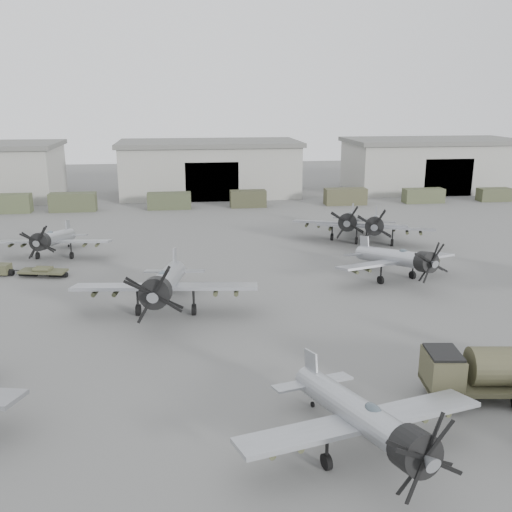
{
  "coord_description": "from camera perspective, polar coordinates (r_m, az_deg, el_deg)",
  "views": [
    {
      "loc": [
        -4.74,
        -31.6,
        15.44
      ],
      "look_at": [
        1.36,
        14.42,
        2.5
      ],
      "focal_mm": 40.0,
      "sensor_mm": 36.0,
      "label": 1
    }
  ],
  "objects": [
    {
      "name": "fuel_tanker",
      "position": [
        32.93,
        22.82,
        -10.45
      ],
      "size": [
        7.83,
        3.46,
        2.92
      ],
      "rotation": [
        0.0,
        0.0,
        -0.13
      ],
      "color": "#42402B",
      "rests_on": "ground"
    },
    {
      "name": "hangar_right",
      "position": [
        103.46,
        17.11,
        8.76
      ],
      "size": [
        29.0,
        14.8,
        8.7
      ],
      "color": "gray",
      "rests_on": "ground"
    },
    {
      "name": "support_truck_3",
      "position": [
        82.86,
        -8.67,
        5.48
      ],
      "size": [
        6.18,
        2.2,
        2.34
      ],
      "primitive_type": "cube",
      "color": "#3C432B",
      "rests_on": "ground"
    },
    {
      "name": "aircraft_far_0",
      "position": [
        59.38,
        -19.68,
        1.6
      ],
      "size": [
        11.22,
        10.1,
        4.46
      ],
      "rotation": [
        0.0,
        0.0,
        -0.11
      ],
      "color": "#92969A",
      "rests_on": "ground"
    },
    {
      "name": "support_truck_7",
      "position": [
        95.72,
        22.71,
        5.69
      ],
      "size": [
        4.97,
        2.2,
        1.97
      ],
      "primitive_type": "cube",
      "color": "#3F432B",
      "rests_on": "ground"
    },
    {
      "name": "support_truck_4",
      "position": [
        83.39,
        -0.81,
        5.75
      ],
      "size": [
        5.2,
        2.2,
        2.42
      ],
      "primitive_type": "cube",
      "color": "#373825",
      "rests_on": "ground"
    },
    {
      "name": "support_truck_6",
      "position": [
        90.52,
        16.39,
        5.81
      ],
      "size": [
        6.08,
        2.2,
        2.15
      ],
      "primitive_type": "cube",
      "color": "#43492F",
      "rests_on": "ground"
    },
    {
      "name": "support_truck_5",
      "position": [
        86.31,
        8.92,
        5.9
      ],
      "size": [
        6.18,
        2.2,
        2.43
      ],
      "primitive_type": "cube",
      "color": "#41402A",
      "rests_on": "ground"
    },
    {
      "name": "tug_trailer",
      "position": [
        55.43,
        -22.91,
        -1.28
      ],
      "size": [
        7.27,
        2.96,
        1.44
      ],
      "rotation": [
        0.0,
        0.0,
        -0.23
      ],
      "color": "#40412A",
      "rests_on": "ground"
    },
    {
      "name": "ground",
      "position": [
        35.49,
        0.9,
        -10.22
      ],
      "size": [
        220.0,
        220.0,
        0.0
      ],
      "primitive_type": "plane",
      "color": "#565654",
      "rests_on": "ground"
    },
    {
      "name": "aircraft_extra_354",
      "position": [
        63.78,
        9.35,
        3.47
      ],
      "size": [
        12.49,
        11.27,
        5.04
      ],
      "rotation": [
        0.0,
        0.0,
        -0.36
      ],
      "color": "gray",
      "rests_on": "ground"
    },
    {
      "name": "aircraft_mid_1",
      "position": [
        41.76,
        -9.12,
        -2.73
      ],
      "size": [
        13.65,
        12.28,
        5.43
      ],
      "rotation": [
        0.0,
        0.0,
        -0.12
      ],
      "color": "#979A9F",
      "rests_on": "ground"
    },
    {
      "name": "aircraft_near_1",
      "position": [
        25.95,
        10.84,
        -15.69
      ],
      "size": [
        11.57,
        10.41,
        4.6
      ],
      "rotation": [
        0.0,
        0.0,
        0.24
      ],
      "color": "#9B9FA4",
      "rests_on": "ground"
    },
    {
      "name": "support_truck_2",
      "position": [
        84.18,
        -17.84,
        5.15
      ],
      "size": [
        6.35,
        2.2,
        2.59
      ],
      "primitive_type": "cube",
      "color": "#3E442C",
      "rests_on": "ground"
    },
    {
      "name": "aircraft_mid_2",
      "position": [
        50.53,
        14.1,
        -0.25
      ],
      "size": [
        11.37,
        10.24,
        4.55
      ],
      "rotation": [
        0.0,
        0.0,
        0.3
      ],
      "color": "#A0A2A9",
      "rests_on": "ground"
    },
    {
      "name": "support_truck_1",
      "position": [
        86.15,
        -23.51,
        4.83
      ],
      "size": [
        6.06,
        2.2,
        2.6
      ],
      "primitive_type": "cube",
      "color": "#434A30",
      "rests_on": "ground"
    },
    {
      "name": "aircraft_far_1",
      "position": [
        62.5,
        11.82,
        3.1
      ],
      "size": [
        12.49,
        11.27,
        5.04
      ],
      "rotation": [
        0.0,
        0.0,
        -0.36
      ],
      "color": "gray",
      "rests_on": "ground"
    },
    {
      "name": "hangar_center",
      "position": [
        94.33,
        -4.67,
        8.79
      ],
      "size": [
        29.0,
        14.8,
        8.7
      ],
      "color": "gray",
      "rests_on": "ground"
    }
  ]
}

